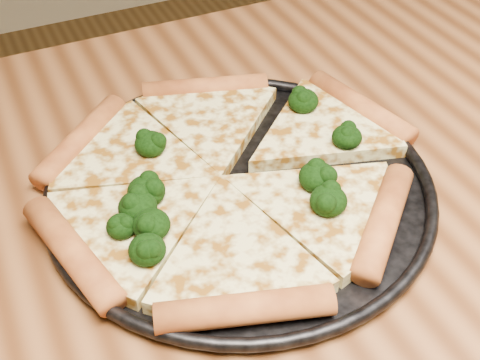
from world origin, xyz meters
name	(u,v)px	position (x,y,z in m)	size (l,w,h in m)	color
dining_table	(414,318)	(0.00, 0.00, 0.66)	(1.20, 0.90, 0.75)	brown
pizza_pan	(240,187)	(-0.11, 0.12, 0.76)	(0.34, 0.34, 0.02)	black
pizza	(226,175)	(-0.12, 0.13, 0.77)	(0.36, 0.33, 0.02)	#E2D78A
broccoli_florets	(223,182)	(-0.13, 0.12, 0.78)	(0.24, 0.16, 0.02)	black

